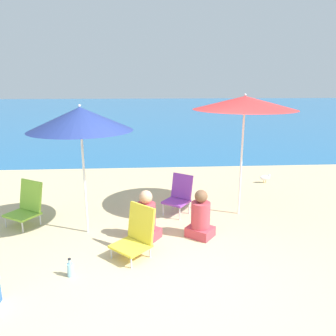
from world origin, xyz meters
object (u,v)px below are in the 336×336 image
(beach_umbrella_red, at_px, (245,103))
(water_bottle, at_px, (70,269))
(person_seated_near, at_px, (146,219))
(beach_chair_lime, at_px, (27,204))
(beach_chair_purple, at_px, (179,194))
(seagull, at_px, (265,178))
(beach_chair_yellow, at_px, (136,234))
(beach_umbrella_navy, at_px, (80,119))
(person_seated_far, at_px, (201,218))

(beach_umbrella_red, height_order, water_bottle, beach_umbrella_red)
(person_seated_near, xyz_separation_m, water_bottle, (-0.98, -1.00, -0.23))
(beach_chair_lime, bearing_deg, beach_chair_purple, 38.68)
(beach_chair_purple, bearing_deg, person_seated_near, -84.97)
(beach_umbrella_red, distance_m, seagull, 2.93)
(beach_umbrella_red, bearing_deg, beach_chair_purple, 174.36)
(beach_chair_yellow, relative_size, person_seated_near, 0.91)
(beach_umbrella_navy, distance_m, water_bottle, 2.20)
(seagull, bearing_deg, beach_umbrella_red, -122.57)
(beach_chair_lime, bearing_deg, person_seated_near, 13.61)
(person_seated_near, relative_size, seagull, 2.98)
(beach_chair_lime, height_order, person_seated_far, person_seated_far)
(beach_chair_lime, xyz_separation_m, person_seated_far, (2.94, -0.70, -0.04))
(beach_chair_yellow, relative_size, seagull, 2.71)
(beach_chair_purple, bearing_deg, beach_chair_lime, -136.55)
(beach_umbrella_red, relative_size, beach_chair_purple, 3.01)
(beach_umbrella_navy, relative_size, beach_umbrella_red, 0.94)
(seagull, bearing_deg, person_seated_near, -136.89)
(beach_chair_lime, relative_size, seagull, 2.82)
(beach_umbrella_red, distance_m, beach_chair_purple, 2.03)
(beach_umbrella_navy, bearing_deg, beach_chair_lime, 159.41)
(person_seated_near, distance_m, water_bottle, 1.42)
(beach_umbrella_navy, xyz_separation_m, person_seated_far, (1.84, -0.29, -1.55))
(beach_chair_purple, xyz_separation_m, person_seated_near, (-0.63, -1.00, -0.05))
(beach_chair_lime, distance_m, person_seated_far, 3.02)
(beach_chair_yellow, bearing_deg, beach_chair_purple, 107.02)
(beach_umbrella_red, bearing_deg, beach_chair_yellow, -143.49)
(water_bottle, bearing_deg, beach_chair_purple, 51.23)
(beach_chair_lime, distance_m, beach_chair_yellow, 2.28)
(beach_chair_lime, xyz_separation_m, beach_chair_purple, (2.70, 0.30, 0.02))
(person_seated_far, bearing_deg, beach_chair_purple, 51.92)
(beach_umbrella_red, bearing_deg, beach_chair_lime, -177.16)
(beach_umbrella_navy, distance_m, person_seated_far, 2.43)
(person_seated_near, xyz_separation_m, seagull, (2.94, 2.75, -0.19))
(beach_umbrella_red, height_order, beach_chair_lime, beach_umbrella_red)
(beach_umbrella_navy, xyz_separation_m, beach_chair_lime, (-1.10, 0.41, -1.52))
(person_seated_far, bearing_deg, beach_chair_yellow, 155.16)
(beach_chair_yellow, xyz_separation_m, water_bottle, (-0.84, -0.49, -0.23))
(person_seated_near, bearing_deg, beach_umbrella_red, -27.54)
(beach_umbrella_red, distance_m, person_seated_near, 2.62)
(beach_chair_lime, xyz_separation_m, person_seated_near, (2.07, -0.70, -0.03))
(beach_chair_lime, relative_size, person_seated_far, 0.96)
(beach_chair_purple, xyz_separation_m, water_bottle, (-1.61, -2.00, -0.28))
(beach_umbrella_red, height_order, person_seated_far, beach_umbrella_red)
(beach_umbrella_navy, bearing_deg, person_seated_far, -8.82)
(seagull, bearing_deg, beach_umbrella_navy, -147.84)
(beach_chair_lime, relative_size, beach_chair_yellow, 1.04)
(beach_chair_yellow, height_order, seagull, beach_chair_yellow)
(beach_chair_purple, bearing_deg, beach_chair_yellow, -79.85)
(seagull, bearing_deg, water_bottle, -136.25)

